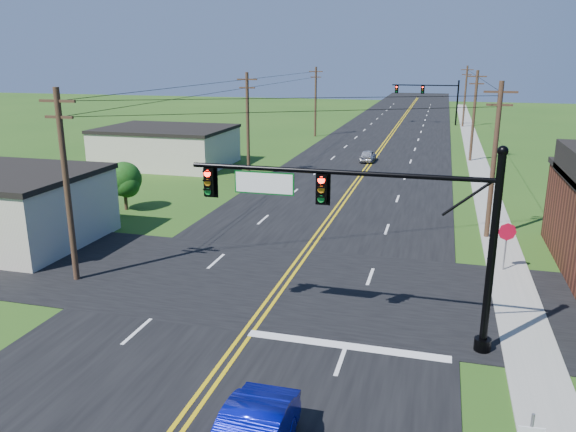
% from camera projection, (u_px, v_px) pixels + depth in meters
% --- Properties ---
extents(road_main, '(16.00, 220.00, 0.04)m').
position_uv_depth(road_main, '(376.00, 154.00, 61.50)').
color(road_main, black).
rests_on(road_main, ground).
extents(road_cross, '(70.00, 10.00, 0.04)m').
position_uv_depth(road_cross, '(279.00, 284.00, 26.25)').
color(road_cross, black).
rests_on(road_cross, ground).
extents(sidewalk, '(2.00, 160.00, 0.08)m').
position_uv_depth(sidewalk, '(481.00, 177.00, 49.55)').
color(sidewalk, gray).
rests_on(sidewalk, ground).
extents(signal_mast_main, '(11.30, 0.60, 7.48)m').
position_uv_depth(signal_mast_main, '(364.00, 216.00, 20.14)').
color(signal_mast_main, black).
rests_on(signal_mast_main, ground).
extents(signal_mast_far, '(10.98, 0.60, 7.48)m').
position_uv_depth(signal_mast_far, '(429.00, 95.00, 86.96)').
color(signal_mast_far, black).
rests_on(signal_mast_far, ground).
extents(cream_bldg_near, '(10.20, 8.20, 4.10)m').
position_uv_depth(cream_bldg_near, '(2.00, 207.00, 31.86)').
color(cream_bldg_near, beige).
rests_on(cream_bldg_near, ground).
extents(cream_bldg_far, '(12.20, 9.20, 3.70)m').
position_uv_depth(cream_bldg_far, '(166.00, 146.00, 54.69)').
color(cream_bldg_far, beige).
rests_on(cream_bldg_far, ground).
extents(utility_pole_left_a, '(1.80, 0.28, 9.00)m').
position_uv_depth(utility_pole_left_a, '(66.00, 183.00, 25.52)').
color(utility_pole_left_a, '#3A281A').
rests_on(utility_pole_left_a, ground).
extents(utility_pole_left_b, '(1.80, 0.28, 9.00)m').
position_uv_depth(utility_pole_left_b, '(248.00, 123.00, 48.71)').
color(utility_pole_left_b, '#3A281A').
rests_on(utility_pole_left_b, ground).
extents(utility_pole_left_c, '(1.80, 0.28, 9.00)m').
position_uv_depth(utility_pole_left_c, '(316.00, 100.00, 73.76)').
color(utility_pole_left_c, '#3A281A').
rests_on(utility_pole_left_c, ground).
extents(utility_pole_right_a, '(1.80, 0.28, 9.00)m').
position_uv_depth(utility_pole_right_a, '(494.00, 158.00, 31.75)').
color(utility_pole_right_a, '#3A281A').
rests_on(utility_pole_right_a, ground).
extents(utility_pole_right_b, '(1.80, 0.28, 9.00)m').
position_uv_depth(utility_pole_right_b, '(474.00, 114.00, 55.87)').
color(utility_pole_right_b, '#3A281A').
rests_on(utility_pole_right_b, ground).
extents(utility_pole_right_c, '(1.80, 0.28, 9.00)m').
position_uv_depth(utility_pole_right_c, '(465.00, 95.00, 83.70)').
color(utility_pole_right_c, '#3A281A').
rests_on(utility_pole_right_c, ground).
extents(tree_left, '(2.40, 2.40, 3.37)m').
position_uv_depth(tree_left, '(124.00, 179.00, 38.49)').
color(tree_left, '#3A281A').
rests_on(tree_left, ground).
extents(distant_car, '(1.45, 3.46, 1.17)m').
position_uv_depth(distant_car, '(368.00, 156.00, 56.69)').
color(distant_car, '#B6B6BB').
rests_on(distant_car, ground).
extents(stop_sign, '(0.88, 0.22, 2.49)m').
position_uv_depth(stop_sign, '(507.00, 237.00, 27.37)').
color(stop_sign, slate).
rests_on(stop_sign, ground).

